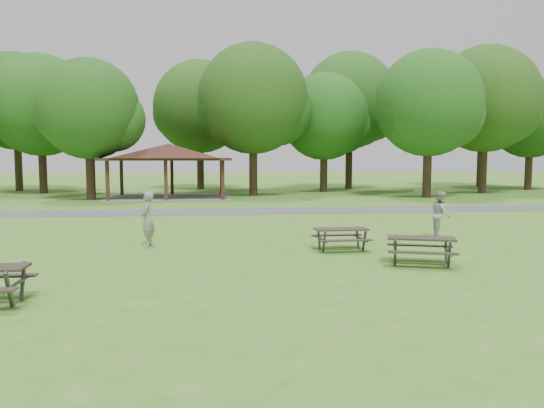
% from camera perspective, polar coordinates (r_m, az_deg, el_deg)
% --- Properties ---
extents(ground, '(160.00, 160.00, 0.00)m').
position_cam_1_polar(ground, '(14.07, -2.23, -6.81)').
color(ground, '#417621').
rests_on(ground, ground).
extents(asphalt_path, '(120.00, 3.20, 0.02)m').
position_cam_1_polar(asphalt_path, '(27.90, -4.36, -0.79)').
color(asphalt_path, '#4B4B4E').
rests_on(asphalt_path, ground).
extents(pavilion, '(8.60, 7.01, 3.76)m').
position_cam_1_polar(pavilion, '(37.84, -11.05, 5.34)').
color(pavilion, '#332012').
rests_on(pavilion, ground).
extents(tree_row_c, '(8.19, 7.80, 10.67)m').
position_cam_1_polar(tree_row_c, '(44.80, -23.51, 9.43)').
color(tree_row_c, black).
rests_on(tree_row_c, ground).
extents(tree_row_d, '(6.93, 6.60, 9.27)m').
position_cam_1_polar(tree_row_d, '(37.21, -18.98, 9.33)').
color(tree_row_d, black).
rests_on(tree_row_d, ground).
extents(tree_row_e, '(8.40, 8.00, 11.02)m').
position_cam_1_polar(tree_row_e, '(39.06, -1.91, 10.89)').
color(tree_row_e, black).
rests_on(tree_row_e, ground).
extents(tree_row_f, '(7.35, 7.00, 9.55)m').
position_cam_1_polar(tree_row_f, '(43.32, 5.74, 9.06)').
color(tree_row_f, '#302115').
rests_on(tree_row_f, ground).
extents(tree_row_g, '(7.77, 7.40, 10.25)m').
position_cam_1_polar(tree_row_g, '(38.96, 16.63, 10.02)').
color(tree_row_g, black).
rests_on(tree_row_g, ground).
extents(tree_row_h, '(8.61, 8.20, 11.37)m').
position_cam_1_polar(tree_row_h, '(44.76, 22.07, 10.11)').
color(tree_row_h, '#302015').
rests_on(tree_row_h, ground).
extents(tree_row_i, '(7.14, 6.80, 9.52)m').
position_cam_1_polar(tree_row_i, '(50.70, 26.12, 8.08)').
color(tree_row_i, '#332116').
rests_on(tree_row_i, ground).
extents(tree_deep_a, '(8.40, 8.00, 11.38)m').
position_cam_1_polar(tree_deep_a, '(49.08, -25.72, 9.63)').
color(tree_deep_a, '#322416').
rests_on(tree_deep_a, ground).
extents(tree_deep_b, '(8.40, 8.00, 11.13)m').
position_cam_1_polar(tree_deep_b, '(46.93, -7.65, 10.03)').
color(tree_deep_b, black).
rests_on(tree_deep_b, ground).
extents(tree_deep_c, '(8.82, 8.40, 11.90)m').
position_cam_1_polar(tree_deep_c, '(47.54, 8.47, 10.63)').
color(tree_deep_c, black).
rests_on(tree_deep_c, ground).
extents(tree_deep_d, '(8.40, 8.00, 11.27)m').
position_cam_1_polar(tree_deep_d, '(53.66, 21.74, 9.25)').
color(tree_deep_d, black).
rests_on(tree_deep_d, ground).
extents(picnic_table_middle, '(1.67, 1.37, 0.71)m').
position_cam_1_polar(picnic_table_middle, '(16.57, 7.46, -3.18)').
color(picnic_table_middle, '#2D2421').
rests_on(picnic_table_middle, ground).
extents(picnic_table_far, '(2.13, 1.90, 0.77)m').
position_cam_1_polar(picnic_table_far, '(14.84, 15.76, -4.14)').
color(picnic_table_far, '#2A241E').
rests_on(picnic_table_far, ground).
extents(frisbee_in_flight, '(0.33, 0.33, 0.02)m').
position_cam_1_polar(frisbee_in_flight, '(18.05, 3.85, 0.12)').
color(frisbee_in_flight, gold).
rests_on(frisbee_in_flight, ground).
extents(frisbee_thrower, '(0.48, 0.69, 1.79)m').
position_cam_1_polar(frisbee_thrower, '(17.52, -13.26, -1.59)').
color(frisbee_thrower, gray).
rests_on(frisbee_thrower, ground).
extents(frisbee_catcher, '(0.82, 0.95, 1.68)m').
position_cam_1_polar(frisbee_catcher, '(19.91, 17.69, -1.06)').
color(frisbee_catcher, '#A6A6A8').
rests_on(frisbee_catcher, ground).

